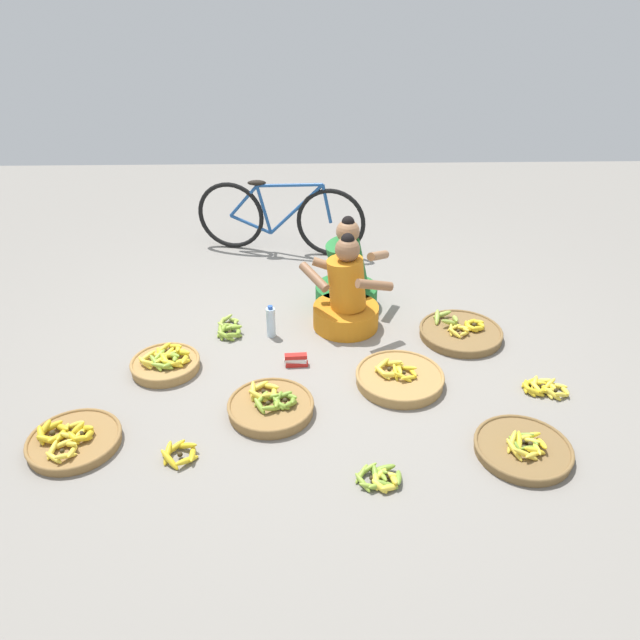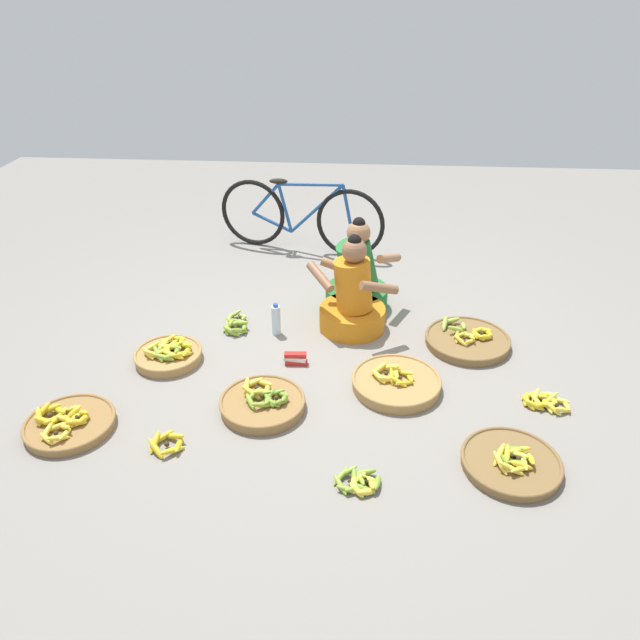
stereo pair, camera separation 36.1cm
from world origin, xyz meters
The scene contains 16 objects.
ground_plane centered at (0.00, 0.00, 0.00)m, with size 10.00×10.00×0.00m, color gray.
vendor_woman_front centered at (0.22, 0.30, 0.25)m, with size 0.72×0.54×0.79m.
vendor_woman_behind centered at (0.25, 0.64, 0.26)m, with size 0.66×0.53×0.80m.
bicycle_leaning centered at (-0.35, 1.80, 0.36)m, with size 1.67×0.41×0.73m.
banana_basket_mid_left centered at (-0.33, -0.77, 0.05)m, with size 0.56×0.56×0.15m.
banana_basket_front_right centered at (1.10, 0.12, 0.04)m, with size 0.64×0.64×0.14m.
banana_basket_back_right centered at (-1.10, -0.27, 0.05)m, with size 0.49×0.49×0.15m.
banana_basket_front_left centered at (1.17, -1.19, 0.04)m, with size 0.57×0.57×0.13m.
banana_basket_mid_right centered at (-1.50, -1.05, 0.04)m, with size 0.55×0.55×0.14m.
banana_basket_front_center centered at (0.54, -0.48, 0.05)m, with size 0.61×0.61×0.15m.
loose_bananas_back_center centered at (-0.71, 0.23, 0.03)m, with size 0.24×0.37×0.10m.
loose_bananas_near_bicycle centered at (0.31, -1.40, 0.03)m, with size 0.28×0.22×0.08m.
loose_bananas_near_vendor centered at (-0.85, -1.17, 0.03)m, with size 0.24×0.24×0.10m.
loose_bananas_back_left centered at (1.50, -0.60, 0.03)m, with size 0.33×0.24×0.09m.
water_bottle centered at (-0.37, 0.17, 0.12)m, with size 0.07×0.07×0.26m.
packet_carton_stack centered at (-0.17, -0.25, 0.04)m, with size 0.17×0.07×0.09m.
Camera 1 is at (-0.09, -3.79, 2.45)m, focal length 33.40 mm.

